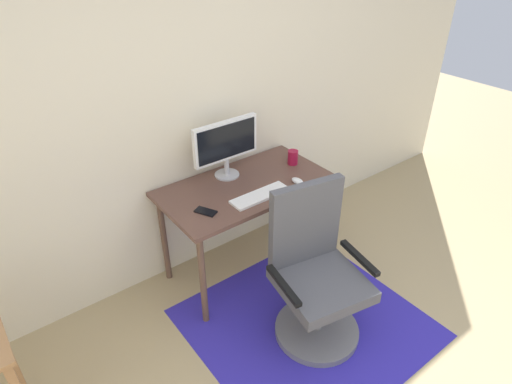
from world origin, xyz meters
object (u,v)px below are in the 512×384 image
object	(u,v)px
computer_mouse	(298,181)
coffee_cup	(293,157)
cell_phone	(206,212)
keyboard	(260,196)
monitor	(226,143)
desk	(246,195)
office_chair	(315,280)

from	to	relation	value
computer_mouse	coffee_cup	xyz separation A→B (m)	(0.16, 0.24, 0.04)
cell_phone	keyboard	bearing A→B (deg)	-36.88
keyboard	cell_phone	distance (m)	0.40
monitor	keyboard	size ratio (longest dim) A/B	1.19
keyboard	monitor	bearing A→B (deg)	92.35
monitor	computer_mouse	bearing A→B (deg)	-49.71
keyboard	desk	bearing A→B (deg)	85.11
keyboard	coffee_cup	size ratio (longest dim) A/B	3.93
monitor	desk	bearing A→B (deg)	-80.48
computer_mouse	monitor	bearing A→B (deg)	130.29
monitor	coffee_cup	bearing A→B (deg)	-17.33
keyboard	coffee_cup	world-z (taller)	coffee_cup
keyboard	office_chair	size ratio (longest dim) A/B	0.41
coffee_cup	office_chair	world-z (taller)	office_chair
monitor	coffee_cup	size ratio (longest dim) A/B	4.67
desk	keyboard	size ratio (longest dim) A/B	2.83
coffee_cup	cell_phone	size ratio (longest dim) A/B	0.78
monitor	keyboard	bearing A→B (deg)	-87.65
coffee_cup	office_chair	xyz separation A→B (m)	(-0.47, -0.78, -0.40)
desk	office_chair	size ratio (longest dim) A/B	1.17
coffee_cup	office_chair	size ratio (longest dim) A/B	0.10
computer_mouse	desk	bearing A→B (deg)	145.71
keyboard	computer_mouse	xyz separation A→B (m)	(0.32, -0.02, 0.01)
keyboard	office_chair	xyz separation A→B (m)	(0.01, -0.56, -0.36)
cell_phone	office_chair	distance (m)	0.82
desk	monitor	world-z (taller)	monitor
monitor	office_chair	size ratio (longest dim) A/B	0.49
keyboard	office_chair	bearing A→B (deg)	-89.11
desk	coffee_cup	bearing A→B (deg)	3.96
computer_mouse	coffee_cup	distance (m)	0.29
computer_mouse	coffee_cup	size ratio (longest dim) A/B	0.95
desk	office_chair	xyz separation A→B (m)	(-0.01, -0.75, -0.26)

